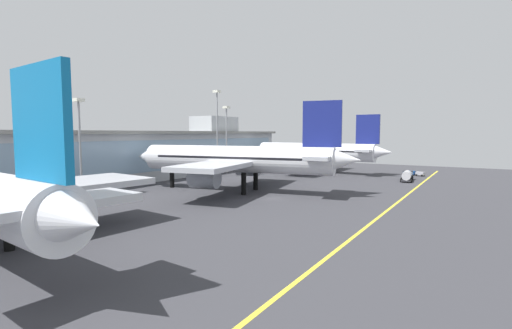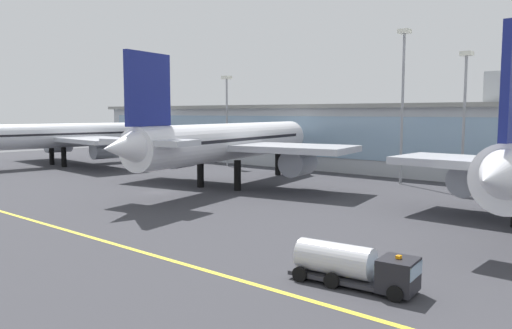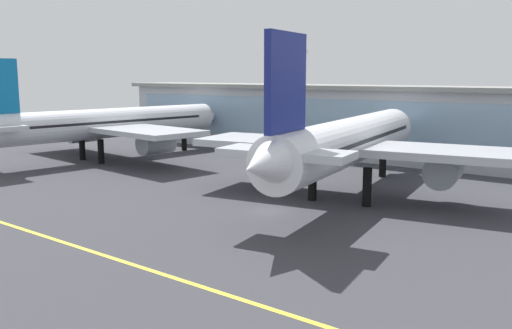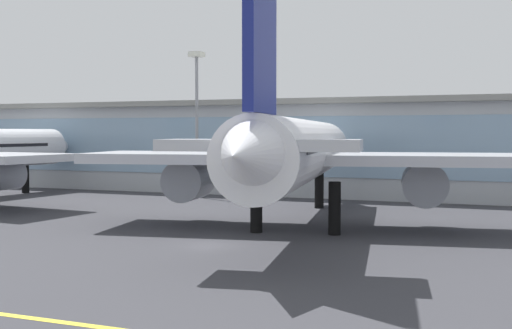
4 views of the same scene
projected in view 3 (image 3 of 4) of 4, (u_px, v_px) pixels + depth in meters
name	position (u px, v px, depth m)	size (l,w,h in m)	color
ground_plane	(269.00, 211.00, 65.22)	(195.50, 195.50, 0.00)	#38383D
taxiway_centreline_stripe	(116.00, 259.00, 48.15)	(156.40, 0.50, 0.01)	yellow
terminal_building	(431.00, 123.00, 98.51)	(142.64, 14.00, 19.02)	#ADB2B7
airliner_near_left	(106.00, 124.00, 103.52)	(45.34, 56.57, 18.41)	black
airliner_near_right	(348.00, 143.00, 70.89)	(42.37, 54.29, 19.82)	black
apron_light_mast_centre	(301.00, 87.00, 101.86)	(1.80, 1.80, 20.28)	gray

